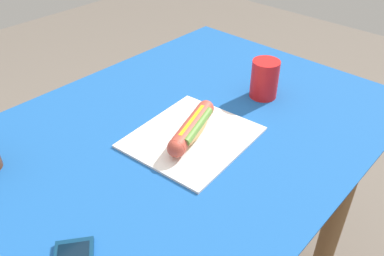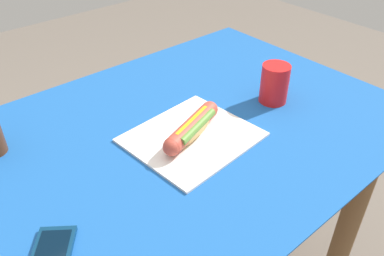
% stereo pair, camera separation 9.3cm
% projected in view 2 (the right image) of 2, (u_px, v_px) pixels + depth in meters
% --- Properties ---
extents(dining_table, '(1.25, 0.81, 0.76)m').
position_uv_depth(dining_table, '(166.00, 180.00, 1.03)').
color(dining_table, brown).
rests_on(dining_table, ground).
extents(paper_wrapper, '(0.30, 0.28, 0.01)m').
position_uv_depth(paper_wrapper, '(192.00, 137.00, 0.95)').
color(paper_wrapper, silver).
rests_on(paper_wrapper, dining_table).
extents(hot_dog, '(0.21, 0.10, 0.05)m').
position_uv_depth(hot_dog, '(192.00, 128.00, 0.93)').
color(hot_dog, tan).
rests_on(hot_dog, paper_wrapper).
extents(cell_phone, '(0.13, 0.14, 0.01)m').
position_uv_depth(cell_phone, '(51.00, 256.00, 0.67)').
color(cell_phone, '#0A2D4C').
rests_on(cell_phone, dining_table).
extents(drinking_cup, '(0.08, 0.08, 0.11)m').
position_uv_depth(drinking_cup, '(274.00, 84.00, 1.06)').
color(drinking_cup, red).
rests_on(drinking_cup, dining_table).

